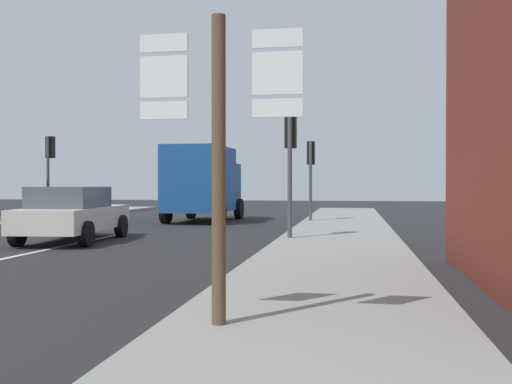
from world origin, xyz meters
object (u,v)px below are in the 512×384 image
Objects in this scene: route_sign_post at (219,146)px; delivery_truck at (203,182)px; traffic_light_far_right at (311,163)px; traffic_light_near_right at (290,147)px; sedan_far at (72,213)px; traffic_light_far_left at (50,158)px.

delivery_truck is at bearing 105.31° from route_sign_post.
traffic_light_far_right is 7.41m from traffic_light_near_right.
sedan_far is 0.86× the size of delivery_truck.
traffic_light_far_right is (-0.32, 16.94, 0.47)m from route_sign_post.
traffic_light_far_left is 1.04× the size of traffic_light_near_right.
traffic_light_far_left is at bearing -178.75° from traffic_light_far_right.
traffic_light_far_right reaches higher than route_sign_post.
traffic_light_near_right is at bearing 7.37° from sedan_far.
traffic_light_near_right is at bearing 91.90° from route_sign_post.
traffic_light_near_right is (10.86, -7.18, -0.11)m from traffic_light_far_left.
traffic_light_far_right is 10.87m from traffic_light_far_left.
traffic_light_far_left reaches higher than traffic_light_near_right.
route_sign_post is 16.95m from traffic_light_far_right.
traffic_light_far_right is 0.91× the size of traffic_light_far_left.
route_sign_post is at bearing -56.21° from traffic_light_far_left.
route_sign_post is 0.90× the size of traffic_light_far_left.
traffic_light_far_left is 13.02m from traffic_light_near_right.
route_sign_post is at bearing -88.10° from traffic_light_near_right.
traffic_light_far_left reaches higher than delivery_truck.
traffic_light_far_left reaches higher than route_sign_post.
sedan_far is 10.13m from traffic_light_far_right.
route_sign_post is 9.56m from traffic_light_near_right.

